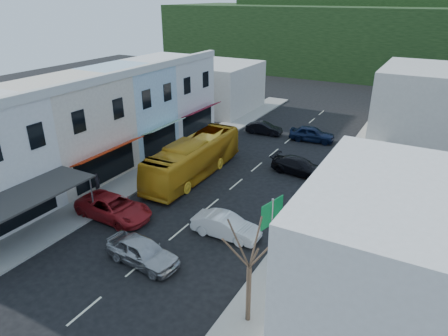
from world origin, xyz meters
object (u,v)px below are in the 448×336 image
Objects in this scene: direction_sign at (271,233)px; traffic_signal at (374,106)px; car_red at (114,208)px; bus at (194,159)px; car_white at (226,226)px; car_silver at (142,252)px; pedestrian_left at (97,182)px; street_tree at (249,267)px.

traffic_signal is at bearing 103.84° from direction_sign.
direction_sign reaches higher than car_red.
car_white is at bearing -46.27° from bus.
direction_sign reaches higher than car_silver.
car_white is 0.94× the size of traffic_signal.
direction_sign is 29.54m from traffic_signal.
direction_sign is (10.25, -8.01, 0.54)m from bus.
bus is 8.51m from car_red.
traffic_signal reaches higher than car_silver.
traffic_signal is (15.10, 27.83, 1.33)m from pedestrian_left.
car_silver is (3.90, -11.41, -0.85)m from bus.
car_silver and car_red have the same top height.
direction_sign is at bearing 103.05° from traffic_signal.
street_tree is at bearing -107.28° from car_red.
direction_sign is at bearing -86.44° from car_red.
bus is 1.86× the size of street_tree.
bus is 2.64× the size of car_silver.
pedestrian_left reaches higher than car_red.
car_silver is 33.62m from traffic_signal.
traffic_signal reaches higher than car_red.
street_tree is (15.72, -6.24, 2.11)m from pedestrian_left.
car_silver is 7.65m from street_tree.
car_white is 2.59× the size of pedestrian_left.
car_red is 1.10× the size of direction_sign.
pedestrian_left is (-3.59, 2.10, 0.30)m from car_red.
traffic_signal is (3.74, 28.24, 1.63)m from car_white.
car_white is 7.68m from street_tree.
bus is 2.49× the size of traffic_signal.
car_white is 0.96× the size of car_red.
pedestrian_left is (-8.55, 5.10, 0.30)m from car_silver.
traffic_signal is at bearing -46.27° from pedestrian_left.
direction_sign is (14.90, -1.71, 1.09)m from pedestrian_left.
car_silver is at bearing -138.62° from pedestrian_left.
car_silver is at bearing -72.41° from bus.
car_silver is 1.00× the size of car_white.
bus is 6.82× the size of pedestrian_left.
direction_sign reaches higher than pedestrian_left.
car_red is 0.74× the size of street_tree.
car_red is (-7.77, -1.69, 0.00)m from car_white.
car_silver is 7.33m from direction_sign.
bus is 9.53m from car_white.
bus reaches higher than car_white.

